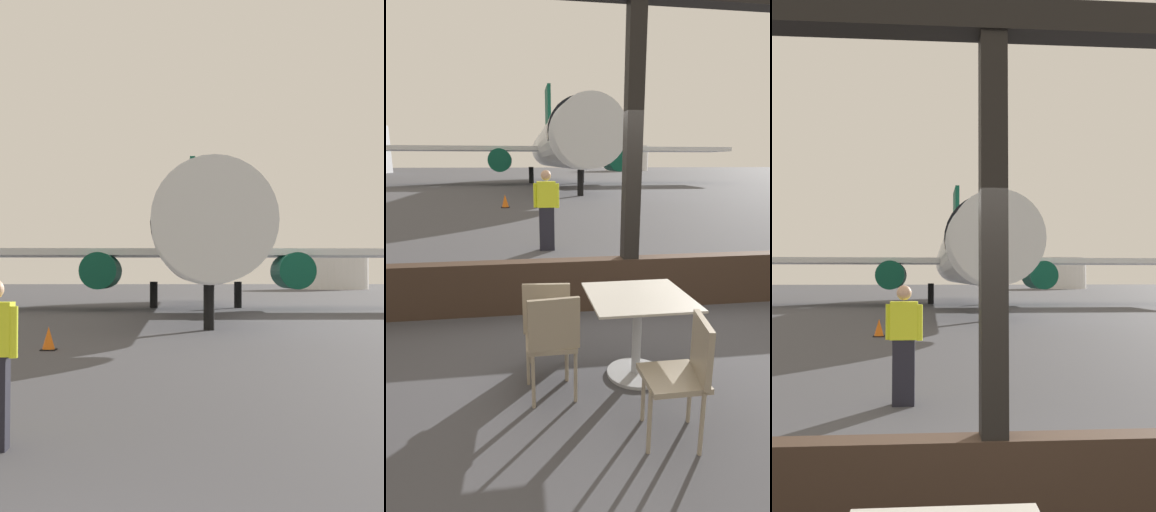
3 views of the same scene
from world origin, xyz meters
The scene contains 10 objects.
ground_plane centered at (0.00, 40.00, 0.00)m, with size 220.00×220.00×0.00m, color #424247.
window_frame centered at (0.00, 0.00, 1.37)m, with size 7.92×0.24×3.93m.
dining_table centered at (-0.40, -1.72, 0.48)m, with size 0.87×0.87×0.77m.
cafe_chair_window_left centered at (-1.20, -1.63, 0.54)m, with size 0.42×0.42×0.91m.
cafe_chair_window_right centered at (-1.18, -1.97, 0.54)m, with size 0.42×0.42×0.90m.
cafe_chair_aisle_left centered at (-0.32, -2.57, 0.54)m, with size 0.45×0.45×0.89m.
airplane centered at (2.08, 29.45, 3.36)m, with size 31.48×30.56×10.26m.
ground_crew_worker centered at (-0.84, 3.64, 0.90)m, with size 0.55×0.23×1.74m.
traffic_cone centered at (-2.05, 12.24, 0.27)m, with size 0.36×0.36×0.57m.
fuel_storage_tank centered at (23.51, 86.21, 2.81)m, with size 9.92×9.92×5.63m, color white.
Camera 2 is at (-1.39, -4.82, 1.89)m, focal length 27.27 mm.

